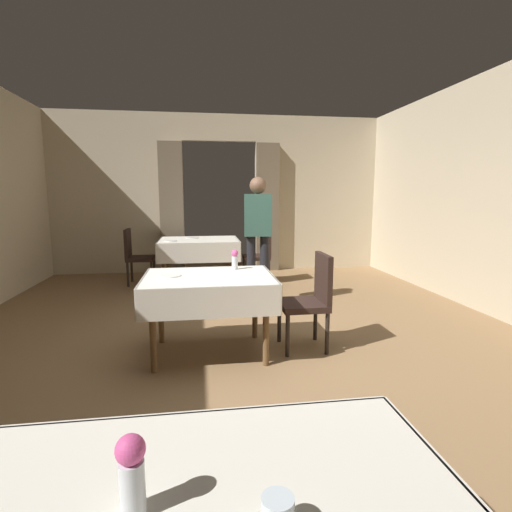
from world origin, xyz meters
The scene contains 13 objects.
ground centered at (0.00, 0.00, 0.00)m, with size 10.08×10.08×0.00m, color olive.
wall_back centered at (0.00, 4.18, 1.51)m, with size 6.40×0.27×3.00m.
dining_table_mid centered at (-0.33, 0.04, 0.65)m, with size 1.20×0.92×0.75m.
dining_table_far centered at (-0.42, 3.08, 0.65)m, with size 1.33×1.03×0.75m.
chair_mid_right centered at (0.65, 0.04, 0.52)m, with size 0.45×0.44×0.93m.
chair_far_left centered at (-1.47, 3.13, 0.52)m, with size 0.44×0.44×0.93m.
chair_far_right centered at (0.62, 3.00, 0.52)m, with size 0.44×0.44×0.93m.
flower_vase_near centered at (-0.57, -2.68, 0.86)m, with size 0.07×0.07×0.20m.
flower_vase_mid centered at (-0.06, 0.32, 0.86)m, with size 0.07×0.07×0.20m.
plate_mid_b centered at (-0.68, 0.07, 0.76)m, with size 0.19×0.19×0.01m, color white.
plate_far_a centered at (-0.87, 2.86, 0.76)m, with size 0.19×0.19×0.01m, color white.
plate_far_b centered at (-0.53, 3.27, 0.76)m, with size 0.22×0.22×0.01m, color white.
person_waiter_by_doorway centered at (0.36, 1.59, 1.02)m, with size 0.38×0.26×1.72m.
Camera 1 is at (-0.40, -3.52, 1.49)m, focal length 27.41 mm.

